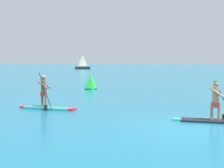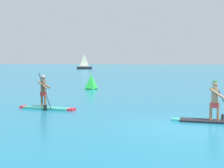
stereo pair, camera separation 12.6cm
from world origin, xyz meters
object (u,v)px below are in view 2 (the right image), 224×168
Objects in this scene: paddleboarder_near_left at (46,102)px; paddleboarder_mid_center at (215,113)px; sailboat_left_horizon at (84,67)px; race_marker_buoy at (91,83)px.

paddleboarder_near_left reaches higher than paddleboarder_mid_center.
paddleboarder_near_left is at bearing 95.24° from sailboat_left_horizon.
paddleboarder_mid_center is 15.70m from race_marker_buoy.
sailboat_left_horizon is (-23.13, 73.44, 0.36)m from paddleboarder_near_left.
race_marker_buoy is at bearing 127.01° from paddleboarder_mid_center.
race_marker_buoy is 0.24× the size of sailboat_left_horizon.
race_marker_buoy is at bearing 100.72° from paddleboarder_near_left.
sailboat_left_horizon is at bearing 112.30° from paddleboarder_near_left.
paddleboarder_mid_center is 0.62× the size of sailboat_left_horizon.
paddleboarder_mid_center is 2.61× the size of race_marker_buoy.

